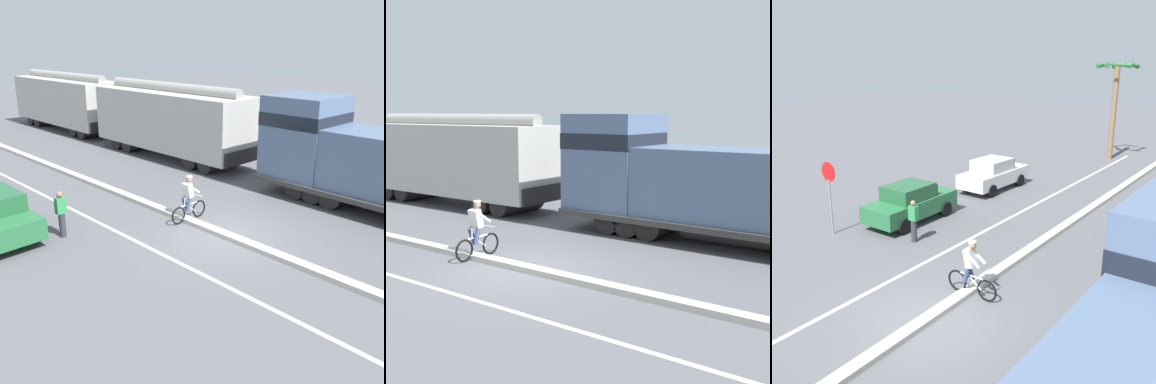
# 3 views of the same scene
# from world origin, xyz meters

# --- Properties ---
(ground_plane) EXTENTS (120.00, 120.00, 0.00)m
(ground_plane) POSITION_xyz_m (0.00, 0.00, 0.00)
(ground_plane) COLOR #56565B
(median_curb) EXTENTS (0.36, 36.00, 0.16)m
(median_curb) POSITION_xyz_m (0.00, 6.00, 0.08)
(median_curb) COLOR beige
(median_curb) RESTS_ON ground
(lane_stripe) EXTENTS (0.14, 36.00, 0.01)m
(lane_stripe) POSITION_xyz_m (-2.40, 6.00, 0.00)
(lane_stripe) COLOR silver
(lane_stripe) RESTS_ON ground
(hopper_car_lead) EXTENTS (2.90, 10.60, 4.18)m
(hopper_car_lead) POSITION_xyz_m (6.05, 9.40, 2.08)
(hopper_car_lead) COLOR #B2AFA8
(hopper_car_lead) RESTS_ON ground
(hopper_car_middle) EXTENTS (2.90, 10.60, 4.18)m
(hopper_car_middle) POSITION_xyz_m (6.05, 21.00, 2.08)
(hopper_car_middle) COLOR #B2AFA8
(hopper_car_middle) RESTS_ON ground
(cyclist) EXTENTS (1.71, 0.48, 1.71)m
(cyclist) POSITION_xyz_m (0.13, 1.78, 0.82)
(cyclist) COLOR black
(cyclist) RESTS_ON ground
(pedestrian_by_cars) EXTENTS (0.34, 0.22, 1.62)m
(pedestrian_by_cars) POSITION_xyz_m (-3.94, 3.73, 0.85)
(pedestrian_by_cars) COLOR #33333D
(pedestrian_by_cars) RESTS_ON ground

